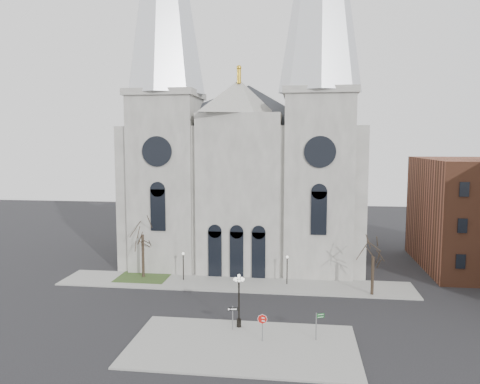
# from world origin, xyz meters

# --- Properties ---
(ground) EXTENTS (160.00, 160.00, 0.00)m
(ground) POSITION_xyz_m (0.00, 0.00, 0.00)
(ground) COLOR black
(ground) RESTS_ON ground
(sidewalk_near) EXTENTS (18.00, 10.00, 0.14)m
(sidewalk_near) POSITION_xyz_m (3.00, -5.00, 0.07)
(sidewalk_near) COLOR gray
(sidewalk_near) RESTS_ON ground
(sidewalk_far) EXTENTS (40.00, 6.00, 0.14)m
(sidewalk_far) POSITION_xyz_m (0.00, 11.00, 0.07)
(sidewalk_far) COLOR gray
(sidewalk_far) RESTS_ON ground
(grass_patch) EXTENTS (6.00, 5.00, 0.18)m
(grass_patch) POSITION_xyz_m (-11.00, 12.00, 0.09)
(grass_patch) COLOR #2C421C
(grass_patch) RESTS_ON ground
(cathedral) EXTENTS (33.00, 26.66, 54.00)m
(cathedral) POSITION_xyz_m (0.00, 22.86, 18.48)
(cathedral) COLOR gray
(cathedral) RESTS_ON ground
(bg_building_brick) EXTENTS (14.00, 18.00, 14.00)m
(bg_building_brick) POSITION_xyz_m (30.00, 22.00, 7.00)
(bg_building_brick) COLOR brown
(bg_building_brick) RESTS_ON ground
(tree_left) EXTENTS (3.20, 3.20, 7.50)m
(tree_left) POSITION_xyz_m (-11.00, 12.00, 5.58)
(tree_left) COLOR black
(tree_left) RESTS_ON ground
(tree_right) EXTENTS (3.20, 3.20, 6.00)m
(tree_right) POSITION_xyz_m (15.00, 9.00, 4.47)
(tree_right) COLOR black
(tree_right) RESTS_ON ground
(ped_lamp_left) EXTENTS (0.32, 0.32, 3.26)m
(ped_lamp_left) POSITION_xyz_m (-6.00, 11.50, 2.33)
(ped_lamp_left) COLOR black
(ped_lamp_left) RESTS_ON sidewalk_far
(ped_lamp_right) EXTENTS (0.32, 0.32, 3.26)m
(ped_lamp_right) POSITION_xyz_m (6.00, 11.50, 2.33)
(ped_lamp_right) COLOR black
(ped_lamp_right) RESTS_ON sidewalk_far
(stop_sign) EXTENTS (0.77, 0.30, 2.24)m
(stop_sign) POSITION_xyz_m (4.49, -4.08, 1.75)
(stop_sign) COLOR slate
(stop_sign) RESTS_ON sidewalk_near
(globe_lamp) EXTENTS (1.19, 1.19, 4.69)m
(globe_lamp) POSITION_xyz_m (2.23, -1.45, 3.08)
(globe_lamp) COLOR black
(globe_lamp) RESTS_ON sidewalk_near
(one_way_sign) EXTENTS (0.90, 0.20, 2.08)m
(one_way_sign) POSITION_xyz_m (1.79, -2.15, 1.56)
(one_way_sign) COLOR slate
(one_way_sign) RESTS_ON sidewalk_near
(street_name_sign) EXTENTS (0.68, 0.32, 2.26)m
(street_name_sign) POSITION_xyz_m (8.86, -3.29, 1.48)
(street_name_sign) COLOR slate
(street_name_sign) RESTS_ON sidewalk_near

